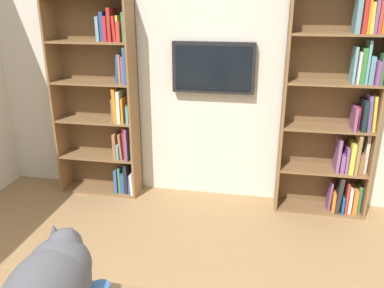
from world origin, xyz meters
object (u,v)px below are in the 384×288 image
object	(u,v)px
bookshelf_left	(341,108)
cat	(51,283)
bookshelf_right	(105,102)
wall_mounted_tv	(213,68)

from	to	relation	value
bookshelf_left	cat	world-z (taller)	bookshelf_left
bookshelf_right	cat	distance (m)	2.61
wall_mounted_tv	cat	distance (m)	2.62
wall_mounted_tv	bookshelf_left	bearing A→B (deg)	175.79
bookshelf_left	bookshelf_right	size ratio (longest dim) A/B	1.06
bookshelf_right	wall_mounted_tv	bearing A→B (deg)	-175.52
bookshelf_left	wall_mounted_tv	world-z (taller)	bookshelf_left
bookshelf_left	wall_mounted_tv	size ratio (longest dim) A/B	2.67
bookshelf_right	wall_mounted_tv	size ratio (longest dim) A/B	2.51
wall_mounted_tv	cat	world-z (taller)	wall_mounted_tv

